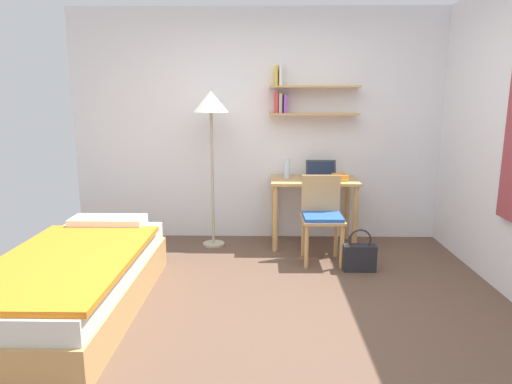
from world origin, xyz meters
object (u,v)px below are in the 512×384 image
desk (313,193)px  water_bottle (287,169)px  laptop (321,174)px  book_stack (340,177)px  standing_lamp (211,111)px  handbag (359,257)px  desk_chair (322,214)px  bed (75,282)px

desk → water_bottle: 0.39m
laptop → book_stack: bearing=-22.5°
standing_lamp → book_stack: standing_lamp is taller
desk → handbag: (0.37, -0.78, -0.46)m
laptop → water_bottle: 0.38m
standing_lamp → laptop: (1.19, 0.08, -0.68)m
desk → desk_chair: desk_chair is taller
desk_chair → handbag: 0.55m
bed → water_bottle: 2.48m
water_bottle → handbag: (0.66, -0.82, -0.72)m
handbag → water_bottle: bearing=128.7°
desk_chair → handbag: bearing=-39.7°
bed → handbag: size_ratio=4.98×
desk_chair → water_bottle: (-0.33, 0.55, 0.37)m
desk → water_bottle: (-0.29, 0.04, 0.26)m
water_bottle → desk: bearing=-8.4°
desk → book_stack: size_ratio=4.44×
bed → book_stack: book_stack is taller
laptop → handbag: bearing=-70.9°
desk → standing_lamp: size_ratio=0.56×
laptop → handbag: (0.28, -0.81, -0.66)m
book_stack → handbag: book_stack is taller
water_bottle → book_stack: size_ratio=1.01×
bed → water_bottle: (1.70, 1.70, 0.62)m
desk → handbag: desk is taller
water_bottle → bed: bearing=-134.9°
bed → water_bottle: size_ratio=9.48×
desk_chair → handbag: (0.33, -0.28, -0.35)m
book_stack → handbag: size_ratio=0.52×
desk → laptop: bearing=22.1°
desk → handbag: bearing=-64.9°
water_bottle → handbag: bearing=-51.3°
bed → laptop: 2.73m
handbag → book_stack: bearing=96.6°
desk → laptop: laptop is taller
desk → standing_lamp: bearing=-177.7°
bed → standing_lamp: standing_lamp is taller
book_stack → desk: bearing=170.3°
standing_lamp → water_bottle: 1.03m
standing_lamp → book_stack: size_ratio=7.96×
standing_lamp → desk_chair: bearing=-22.0°
book_stack → water_bottle: bearing=171.0°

